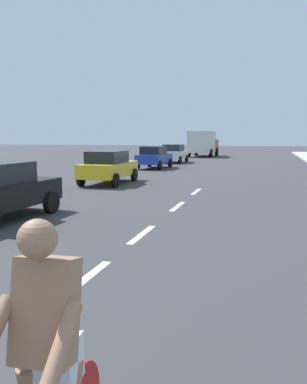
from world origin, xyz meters
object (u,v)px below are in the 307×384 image
(parked_car_blue, at_px, (154,157))
(delivery_truck, at_px, (203,143))
(parked_car_white, at_px, (174,153))
(parked_car_yellow, at_px, (108,166))

(parked_car_blue, height_order, delivery_truck, delivery_truck)
(parked_car_white, bearing_deg, parked_car_blue, -88.94)
(parked_car_blue, height_order, parked_car_white, same)
(parked_car_blue, xyz_separation_m, delivery_truck, (0.80, 17.44, 0.67))
(delivery_truck, bearing_deg, parked_car_white, -91.71)
(parked_car_yellow, relative_size, delivery_truck, 0.63)
(parked_car_yellow, xyz_separation_m, parked_car_white, (-0.36, 15.72, -0.00))
(parked_car_yellow, bearing_deg, delivery_truck, 88.75)
(parked_car_yellow, bearing_deg, parked_car_white, 90.98)
(parked_car_white, bearing_deg, delivery_truck, 87.01)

